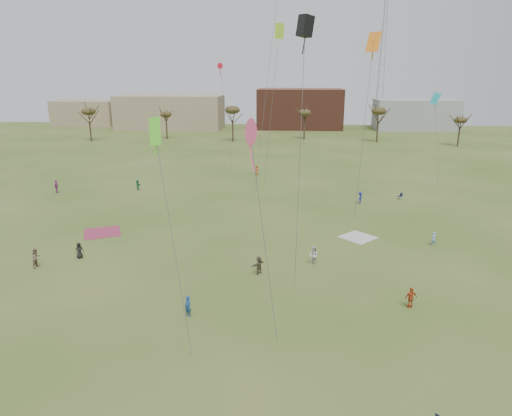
# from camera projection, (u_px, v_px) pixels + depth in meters

# --- Properties ---
(ground) EXTENTS (260.00, 260.00, 0.00)m
(ground) POSITION_uv_depth(u_px,v_px,m) (241.00, 343.00, 29.17)
(ground) COLOR #3A581B
(ground) RESTS_ON ground
(flyer_near_right) EXTENTS (0.69, 0.64, 1.58)m
(flyer_near_right) POSITION_uv_depth(u_px,v_px,m) (188.00, 306.00, 32.11)
(flyer_near_right) COLOR navy
(flyer_near_right) RESTS_ON ground
(spectator_fore_a) EXTENTS (1.03, 0.67, 1.63)m
(spectator_fore_a) POSITION_uv_depth(u_px,v_px,m) (411.00, 298.00, 33.30)
(spectator_fore_a) COLOR #BB4720
(spectator_fore_a) RESTS_ON ground
(spectator_fore_b) EXTENTS (0.78, 0.95, 1.79)m
(spectator_fore_b) POSITION_uv_depth(u_px,v_px,m) (36.00, 258.00, 40.27)
(spectator_fore_b) COLOR #7E6350
(spectator_fore_b) RESTS_ON ground
(spectator_fore_c) EXTENTS (1.29, 1.49, 1.62)m
(spectator_fore_c) POSITION_uv_depth(u_px,v_px,m) (259.00, 265.00, 38.96)
(spectator_fore_c) COLOR brown
(spectator_fore_c) RESTS_ON ground
(flyer_mid_a) EXTENTS (0.88, 0.87, 1.54)m
(flyer_mid_a) POSITION_uv_depth(u_px,v_px,m) (79.00, 250.00, 42.31)
(flyer_mid_a) COLOR black
(flyer_mid_a) RESTS_ON ground
(flyer_mid_c) EXTENTS (0.59, 0.45, 1.45)m
(flyer_mid_c) POSITION_uv_depth(u_px,v_px,m) (433.00, 239.00, 45.39)
(flyer_mid_c) COLOR #80A1D6
(flyer_mid_c) RESTS_ON ground
(spectator_mid_d) EXTENTS (0.58, 1.13, 1.86)m
(spectator_mid_d) POSITION_uv_depth(u_px,v_px,m) (56.00, 186.00, 65.47)
(spectator_mid_d) COLOR #AF4894
(spectator_mid_d) RESTS_ON ground
(spectator_mid_e) EXTENTS (1.07, 1.11, 1.80)m
(spectator_mid_e) POSITION_uv_depth(u_px,v_px,m) (314.00, 256.00, 40.76)
(spectator_mid_e) COLOR silver
(spectator_mid_e) RESTS_ON ground
(flyer_far_a) EXTENTS (1.32, 1.34, 1.54)m
(flyer_far_a) POSITION_uv_depth(u_px,v_px,m) (138.00, 185.00, 67.06)
(flyer_far_a) COLOR #287A51
(flyer_far_a) RESTS_ON ground
(flyer_far_b) EXTENTS (0.93, 0.91, 1.61)m
(flyer_far_b) POSITION_uv_depth(u_px,v_px,m) (257.00, 170.00, 77.27)
(flyer_far_b) COLOR #C75B22
(flyer_far_b) RESTS_ON ground
(flyer_far_c) EXTENTS (1.01, 1.17, 1.57)m
(flyer_far_c) POSITION_uv_depth(u_px,v_px,m) (360.00, 198.00, 60.10)
(flyer_far_c) COLOR navy
(flyer_far_c) RESTS_ON ground
(blanket_cream) EXTENTS (4.39, 4.39, 0.03)m
(blanket_cream) POSITION_uv_depth(u_px,v_px,m) (358.00, 237.00, 47.85)
(blanket_cream) COLOR silver
(blanket_cream) RESTS_ON ground
(blanket_plum) EXTENTS (4.98, 4.98, 0.03)m
(blanket_plum) POSITION_uv_depth(u_px,v_px,m) (102.00, 233.00, 49.28)
(blanket_plum) COLOR #9D3050
(blanket_plum) RESTS_ON ground
(camp_chair_right) EXTENTS (0.72, 0.70, 0.87)m
(camp_chair_right) POSITION_uv_depth(u_px,v_px,m) (400.00, 197.00, 62.21)
(camp_chair_right) COLOR #121633
(camp_chair_right) RESTS_ON ground
(kites_aloft) EXTENTS (62.71, 56.37, 27.89)m
(kites_aloft) POSITION_uv_depth(u_px,v_px,m) (282.00, 33.00, 45.25)
(kites_aloft) COLOR red
(kites_aloft) RESTS_ON ground
(tree_line) EXTENTS (117.44, 49.32, 8.91)m
(tree_line) POSITION_uv_depth(u_px,v_px,m) (267.00, 117.00, 102.91)
(tree_line) COLOR #3A2B1E
(tree_line) RESTS_ON ground
(building_tan) EXTENTS (32.00, 14.00, 10.00)m
(building_tan) POSITION_uv_depth(u_px,v_px,m) (170.00, 112.00, 140.26)
(building_tan) COLOR #937F60
(building_tan) RESTS_ON ground
(building_brick) EXTENTS (26.00, 16.00, 12.00)m
(building_brick) POSITION_uv_depth(u_px,v_px,m) (300.00, 109.00, 141.66)
(building_brick) COLOR brown
(building_brick) RESTS_ON ground
(building_grey) EXTENTS (24.00, 12.00, 9.00)m
(building_grey) POSITION_uv_depth(u_px,v_px,m) (415.00, 115.00, 137.47)
(building_grey) COLOR gray
(building_grey) RESTS_ON ground
(building_tan_west) EXTENTS (20.00, 12.00, 8.00)m
(building_tan_west) POSITION_uv_depth(u_px,v_px,m) (87.00, 113.00, 149.55)
(building_tan_west) COLOR #937F60
(building_tan_west) RESTS_ON ground
(radio_tower) EXTENTS (1.51, 1.72, 41.00)m
(radio_tower) POSITION_uv_depth(u_px,v_px,m) (381.00, 64.00, 140.71)
(radio_tower) COLOR #9EA3A8
(radio_tower) RESTS_ON ground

